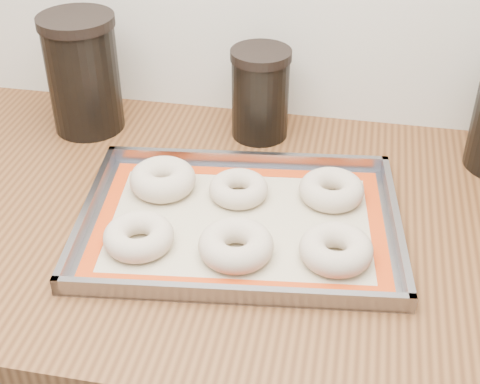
% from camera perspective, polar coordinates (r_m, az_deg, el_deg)
% --- Properties ---
extents(countertop, '(3.06, 0.68, 0.04)m').
position_cam_1_polar(countertop, '(1.01, 7.52, -3.62)').
color(countertop, brown).
rests_on(countertop, cabinet).
extents(baking_tray, '(0.50, 0.38, 0.03)m').
position_cam_1_polar(baking_tray, '(0.98, 0.00, -2.55)').
color(baking_tray, gray).
rests_on(baking_tray, countertop).
extents(baking_mat, '(0.45, 0.34, 0.00)m').
position_cam_1_polar(baking_mat, '(0.98, -0.00, -2.64)').
color(baking_mat, '#C6B793').
rests_on(baking_mat, baking_tray).
extents(bagel_front_left, '(0.11, 0.11, 0.03)m').
position_cam_1_polar(bagel_front_left, '(0.94, -8.64, -3.77)').
color(bagel_front_left, beige).
rests_on(bagel_front_left, baking_mat).
extents(bagel_front_mid, '(0.12, 0.12, 0.04)m').
position_cam_1_polar(bagel_front_mid, '(0.91, -0.35, -4.55)').
color(bagel_front_mid, beige).
rests_on(bagel_front_mid, baking_mat).
extents(bagel_front_right, '(0.10, 0.10, 0.04)m').
position_cam_1_polar(bagel_front_right, '(0.91, 8.19, -4.87)').
color(bagel_front_right, beige).
rests_on(bagel_front_right, baking_mat).
extents(bagel_back_left, '(0.13, 0.13, 0.04)m').
position_cam_1_polar(bagel_back_left, '(1.04, -6.61, 1.09)').
color(bagel_back_left, beige).
rests_on(bagel_back_left, baking_mat).
extents(bagel_back_mid, '(0.11, 0.11, 0.03)m').
position_cam_1_polar(bagel_back_mid, '(1.02, -0.12, 0.28)').
color(bagel_back_mid, beige).
rests_on(bagel_back_mid, baking_mat).
extents(bagel_back_right, '(0.13, 0.13, 0.03)m').
position_cam_1_polar(bagel_back_right, '(1.03, 7.81, 0.20)').
color(bagel_back_right, beige).
rests_on(bagel_back_right, baking_mat).
extents(canister_left, '(0.13, 0.13, 0.21)m').
position_cam_1_polar(canister_left, '(1.21, -13.24, 9.82)').
color(canister_left, black).
rests_on(canister_left, countertop).
extents(canister_mid, '(0.10, 0.10, 0.16)m').
position_cam_1_polar(canister_mid, '(1.17, 1.74, 8.41)').
color(canister_mid, black).
rests_on(canister_mid, countertop).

